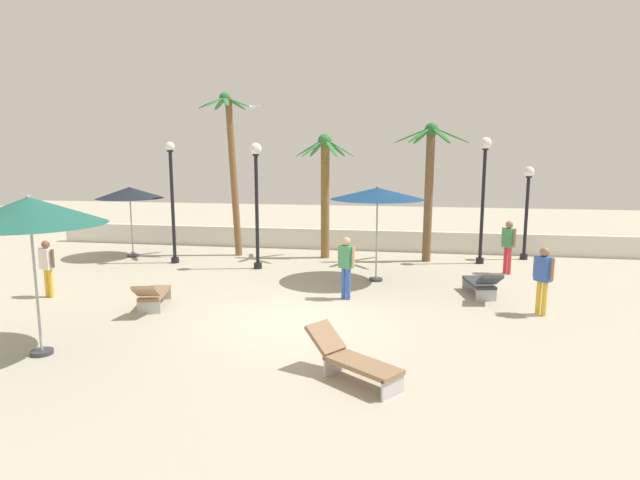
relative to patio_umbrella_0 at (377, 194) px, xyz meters
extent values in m
plane|color=#B2A893|center=(-1.59, -4.35, -2.69)|extent=(56.00, 56.00, 0.00)
cube|color=silver|center=(-1.59, 5.17, -2.28)|extent=(25.20, 0.30, 0.83)
cylinder|color=#333338|center=(0.00, 0.00, -2.65)|extent=(0.42, 0.42, 0.08)
cylinder|color=#A5A5AD|center=(0.00, 0.00, -1.40)|extent=(0.05, 0.05, 2.58)
cone|color=navy|center=(0.00, 0.00, 0.02)|extent=(2.86, 2.86, 0.35)
sphere|color=#99999E|center=(0.00, 0.00, 0.21)|extent=(0.08, 0.08, 0.08)
cylinder|color=#333338|center=(-6.06, -7.20, -2.65)|extent=(0.42, 0.42, 0.08)
cylinder|color=#A5A5AD|center=(-6.06, -7.20, -1.38)|extent=(0.05, 0.05, 2.62)
cone|color=#1E594C|center=(-6.06, -7.20, 0.14)|extent=(2.78, 2.78, 0.53)
sphere|color=#99999E|center=(-6.06, -7.20, 0.40)|extent=(0.08, 0.08, 0.08)
cylinder|color=#333338|center=(-9.42, 2.28, -2.65)|extent=(0.44, 0.44, 0.08)
cylinder|color=#A5A5AD|center=(-9.42, 2.28, -1.55)|extent=(0.05, 0.05, 2.29)
cone|color=black|center=(-9.42, 2.28, -0.24)|extent=(2.47, 2.47, 0.42)
sphere|color=#99999E|center=(-9.42, 2.28, -0.02)|extent=(0.08, 0.08, 0.08)
cylinder|color=brown|center=(1.63, 3.34, -0.33)|extent=(0.33, 0.30, 4.73)
sphere|color=#2A692F|center=(1.65, 3.34, 2.04)|extent=(0.49, 0.49, 0.49)
ellipsoid|color=#2A692F|center=(2.35, 3.40, 1.84)|extent=(1.33, 0.31, 0.60)
ellipsoid|color=#2A692F|center=(2.04, 3.92, 1.84)|extent=(0.89, 1.21, 0.60)
ellipsoid|color=#2A692F|center=(1.33, 3.96, 1.84)|extent=(0.78, 1.26, 0.60)
ellipsoid|color=#2A692F|center=(0.97, 3.21, 1.84)|extent=(1.33, 0.45, 0.60)
ellipsoid|color=#2A692F|center=(1.24, 2.78, 1.84)|extent=(0.94, 1.17, 0.60)
ellipsoid|color=#2A692F|center=(1.95, 2.71, 1.84)|extent=(0.74, 1.27, 0.60)
cylinder|color=brown|center=(-2.15, 3.36, -0.51)|extent=(0.33, 0.32, 4.36)
sphere|color=#34743A|center=(-2.16, 3.36, 1.67)|extent=(0.51, 0.51, 0.51)
ellipsoid|color=#34743A|center=(-1.57, 3.36, 1.40)|extent=(1.05, 0.21, 0.67)
ellipsoid|color=#34743A|center=(-1.82, 3.84, 1.40)|extent=(0.77, 0.97, 0.67)
ellipsoid|color=#34743A|center=(-2.55, 3.81, 1.40)|extent=(0.83, 0.93, 0.67)
ellipsoid|color=#34743A|center=(-2.76, 3.34, 1.40)|extent=(1.05, 0.23, 0.67)
ellipsoid|color=#34743A|center=(-2.54, 2.89, 1.40)|extent=(0.81, 0.94, 0.67)
ellipsoid|color=#34743A|center=(-1.85, 2.85, 1.40)|extent=(0.73, 0.99, 0.67)
cylinder|color=brown|center=(-5.66, 3.27, 0.28)|extent=(0.52, 0.26, 5.96)
sphere|color=#2F6E37|center=(-5.92, 3.27, 3.26)|extent=(0.41, 0.41, 0.41)
ellipsoid|color=#2F6E37|center=(-5.39, 3.20, 3.08)|extent=(1.05, 0.34, 0.44)
ellipsoid|color=#2F6E37|center=(-5.66, 3.74, 3.08)|extent=(0.68, 1.00, 0.44)
ellipsoid|color=#2F6E37|center=(-6.28, 3.68, 3.08)|extent=(0.83, 0.91, 0.44)
ellipsoid|color=#2F6E37|center=(-6.46, 3.25, 3.08)|extent=(1.04, 0.25, 0.44)
ellipsoid|color=#2F6E37|center=(-6.10, 2.76, 3.08)|extent=(0.53, 1.04, 0.44)
ellipsoid|color=#2F6E37|center=(-5.70, 2.78, 3.08)|extent=(0.60, 1.02, 0.44)
cylinder|color=black|center=(-4.11, 1.07, -2.59)|extent=(0.28, 0.28, 0.20)
cylinder|color=black|center=(-4.11, 1.07, -0.77)|extent=(0.12, 0.12, 3.85)
cylinder|color=black|center=(-4.11, 1.07, 1.16)|extent=(0.22, 0.22, 0.06)
sphere|color=white|center=(-4.11, 1.07, 1.36)|extent=(0.40, 0.40, 0.40)
cylinder|color=black|center=(5.21, 4.30, -2.59)|extent=(0.28, 0.28, 0.20)
cylinder|color=black|center=(5.21, 4.30, -1.16)|extent=(0.12, 0.12, 3.06)
cylinder|color=black|center=(5.21, 4.30, 0.37)|extent=(0.22, 0.22, 0.06)
sphere|color=white|center=(5.21, 4.30, 0.56)|extent=(0.38, 0.38, 0.38)
cylinder|color=black|center=(3.50, 3.25, -2.59)|extent=(0.28, 0.28, 0.20)
cylinder|color=black|center=(3.50, 3.25, -0.67)|extent=(0.12, 0.12, 4.04)
cylinder|color=black|center=(3.50, 3.25, 1.35)|extent=(0.22, 0.22, 0.06)
sphere|color=white|center=(3.50, 3.25, 1.56)|extent=(0.42, 0.42, 0.42)
cylinder|color=black|center=(-7.33, 1.48, -2.59)|extent=(0.28, 0.28, 0.20)
cylinder|color=black|center=(-7.33, 1.48, -0.70)|extent=(0.12, 0.12, 3.99)
cylinder|color=black|center=(-7.33, 1.48, 1.29)|extent=(0.22, 0.22, 0.06)
sphere|color=white|center=(-7.33, 1.48, 1.46)|extent=(0.32, 0.32, 0.32)
cube|color=#B7B7BC|center=(0.80, -7.87, -2.52)|extent=(0.36, 0.47, 0.35)
cube|color=#B7B7BC|center=(-0.25, -7.10, -2.52)|extent=(0.36, 0.47, 0.35)
cube|color=#8C6B4C|center=(0.27, -7.49, -2.34)|extent=(1.45, 1.27, 0.08)
cube|color=#8C6B4C|center=(-0.46, -6.95, -2.09)|extent=(0.77, 0.77, 0.47)
cube|color=#B7B7BC|center=(-5.59, -3.13, -2.52)|extent=(0.54, 0.17, 0.35)
cube|color=#B7B7BC|center=(-5.27, -4.39, -2.52)|extent=(0.54, 0.17, 0.35)
cube|color=#8C6B4C|center=(-5.43, -3.76, -2.34)|extent=(0.88, 1.49, 0.08)
cube|color=#8C6B4C|center=(-5.22, -4.60, -2.06)|extent=(0.68, 0.72, 0.39)
cube|color=#B7B7BC|center=(2.82, -0.52, -2.52)|extent=(0.55, 0.14, 0.35)
cube|color=#B7B7BC|center=(3.05, -1.80, -2.52)|extent=(0.55, 0.14, 0.35)
cube|color=#33383D|center=(2.93, -1.16, -2.34)|extent=(0.80, 1.48, 0.08)
cube|color=#33383D|center=(3.09, -2.00, -2.06)|extent=(0.65, 0.70, 0.38)
cylinder|color=#D8333F|center=(4.11, 1.75, -2.25)|extent=(0.12, 0.12, 0.88)
cylinder|color=#D8333F|center=(4.22, 1.62, -2.25)|extent=(0.12, 0.12, 0.88)
cube|color=#3F8C59|center=(4.17, 1.69, -1.50)|extent=(0.42, 0.43, 0.63)
sphere|color=#936B4C|center=(4.17, 1.69, -1.06)|extent=(0.24, 0.24, 0.24)
cylinder|color=#936B4C|center=(4.01, 1.87, -1.46)|extent=(0.08, 0.08, 0.56)
cylinder|color=#936B4C|center=(4.32, 1.50, -1.46)|extent=(0.08, 0.08, 0.56)
cylinder|color=gold|center=(4.15, -2.78, -2.27)|extent=(0.12, 0.12, 0.85)
cylinder|color=gold|center=(4.25, -2.90, -2.27)|extent=(0.12, 0.12, 0.85)
cube|color=#3359B2|center=(4.20, -2.84, -1.54)|extent=(0.42, 0.43, 0.60)
sphere|color=#936B4C|center=(4.20, -2.84, -1.12)|extent=(0.23, 0.23, 0.23)
cylinder|color=#936B4C|center=(4.04, -2.66, -1.51)|extent=(0.08, 0.08, 0.54)
cylinder|color=#936B4C|center=(4.36, -3.02, -1.51)|extent=(0.08, 0.08, 0.54)
cylinder|color=gold|center=(-8.78, -3.41, -2.29)|extent=(0.12, 0.12, 0.80)
cylinder|color=gold|center=(-8.63, -3.45, -2.29)|extent=(0.12, 0.12, 0.80)
cube|color=silver|center=(-8.71, -3.43, -1.61)|extent=(0.41, 0.33, 0.56)
sphere|color=brown|center=(-8.71, -3.43, -1.23)|extent=(0.22, 0.22, 0.22)
cylinder|color=brown|center=(-8.94, -3.36, -1.59)|extent=(0.08, 0.08, 0.51)
cylinder|color=brown|center=(-8.47, -3.49, -1.59)|extent=(0.08, 0.08, 0.51)
cylinder|color=#3359B2|center=(-0.73, -2.18, -2.26)|extent=(0.12, 0.12, 0.86)
cylinder|color=#3359B2|center=(-0.59, -2.27, -2.26)|extent=(0.12, 0.12, 0.86)
cube|color=#3F8C59|center=(-0.66, -2.22, -1.53)|extent=(0.43, 0.39, 0.61)
sphere|color=tan|center=(-0.66, -2.22, -1.11)|extent=(0.23, 0.23, 0.23)
cylinder|color=tan|center=(-0.87, -2.10, -1.50)|extent=(0.08, 0.08, 0.55)
cylinder|color=tan|center=(-0.46, -2.35, -1.50)|extent=(0.08, 0.08, 0.55)
ellipsoid|color=white|center=(-6.01, 6.86, 3.23)|extent=(0.27, 0.34, 0.12)
sphere|color=white|center=(-5.92, 7.00, 3.26)|extent=(0.10, 0.10, 0.10)
cube|color=silver|center=(-6.22, 6.98, 3.25)|extent=(0.50, 0.38, 0.04)
cube|color=silver|center=(-5.79, 6.73, 3.25)|extent=(0.50, 0.38, 0.05)
camera|label=1|loc=(1.00, -15.95, 1.20)|focal=29.52mm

